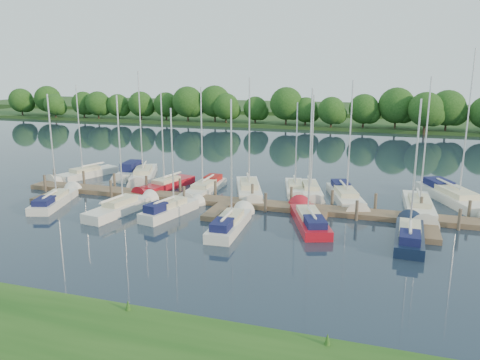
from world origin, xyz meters
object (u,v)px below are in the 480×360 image
(sailboat_n_0, at_px, (85,175))
(motorboat, at_px, (131,173))
(sailboat_s_2, at_px, (171,211))
(sailboat_n_5, at_px, (249,191))
(dock, at_px, (226,204))

(sailboat_n_0, xyz_separation_m, motorboat, (4.52, 1.84, 0.12))
(motorboat, bearing_deg, sailboat_s_2, 125.05)
(sailboat_n_0, xyz_separation_m, sailboat_n_5, (18.83, -1.33, 0.01))
(sailboat_s_2, bearing_deg, sailboat_n_5, 76.35)
(dock, height_order, sailboat_s_2, sailboat_s_2)
(sailboat_n_5, relative_size, sailboat_s_2, 1.25)
(motorboat, bearing_deg, sailboat_n_5, 160.20)
(dock, relative_size, sailboat_n_0, 3.93)
(dock, bearing_deg, motorboat, 151.13)
(sailboat_n_5, bearing_deg, motorboat, -32.50)
(sailboat_s_2, bearing_deg, dock, 60.99)
(dock, xyz_separation_m, motorboat, (-13.59, 7.49, 0.19))
(dock, relative_size, sailboat_s_2, 4.49)
(dock, bearing_deg, sailboat_n_0, 162.67)
(dock, xyz_separation_m, sailboat_n_0, (-18.11, 5.65, 0.07))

